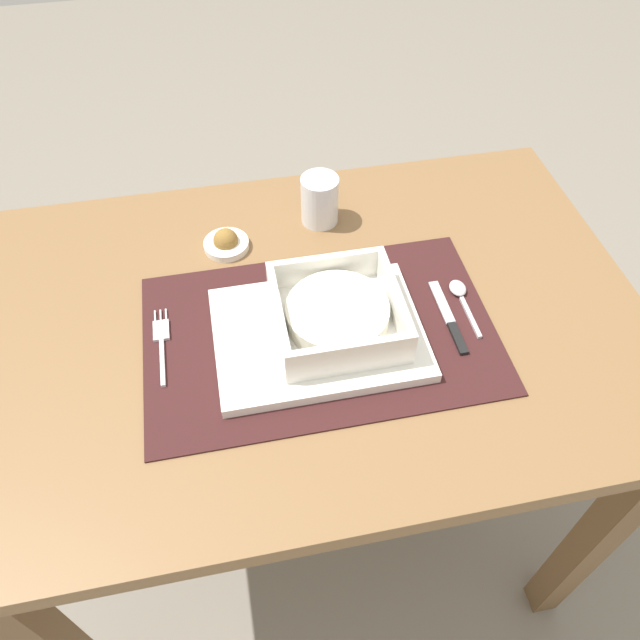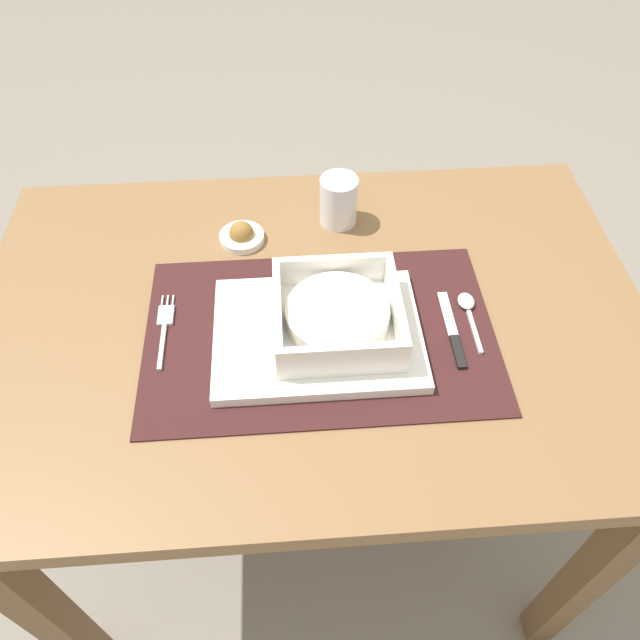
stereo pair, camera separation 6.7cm
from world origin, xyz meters
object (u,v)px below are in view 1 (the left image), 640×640
object	(u,v)px
dining_table	(309,359)
butter_knife	(450,321)
porridge_bowl	(337,315)
condiment_saucer	(226,243)
fork	(162,340)
drinking_glass	(320,202)
spoon	(460,294)

from	to	relation	value
dining_table	butter_knife	xyz separation A→B (m)	(0.19, -0.06, 0.11)
porridge_bowl	condiment_saucer	size ratio (longest dim) A/B	2.37
porridge_bowl	fork	bearing A→B (deg)	172.39
fork	butter_knife	bearing A→B (deg)	-10.07
drinking_glass	spoon	bearing A→B (deg)	-51.71
dining_table	spoon	xyz separation A→B (m)	(0.22, -0.01, 0.11)
porridge_bowl	butter_knife	size ratio (longest dim) A/B	1.23
dining_table	porridge_bowl	xyz separation A→B (m)	(0.03, -0.04, 0.15)
dining_table	fork	size ratio (longest dim) A/B	7.27
porridge_bowl	spoon	bearing A→B (deg)	9.32
condiment_saucer	spoon	bearing A→B (deg)	-28.22
condiment_saucer	dining_table	bearing A→B (deg)	-58.11
porridge_bowl	butter_knife	world-z (taller)	porridge_bowl
dining_table	drinking_glass	xyz separation A→B (m)	(0.06, 0.20, 0.14)
fork	porridge_bowl	bearing A→B (deg)	-11.21
spoon	drinking_glass	distance (m)	0.27
dining_table	drinking_glass	size ratio (longest dim) A/B	11.95
spoon	drinking_glass	bearing A→B (deg)	125.30
spoon	butter_knife	xyz separation A→B (m)	(-0.03, -0.04, -0.00)
butter_knife	condiment_saucer	size ratio (longest dim) A/B	1.93
drinking_glass	porridge_bowl	bearing A→B (deg)	-95.65
fork	drinking_glass	size ratio (longest dim) A/B	1.64
dining_table	condiment_saucer	world-z (taller)	condiment_saucer
dining_table	porridge_bowl	bearing A→B (deg)	-53.21
porridge_bowl	spoon	xyz separation A→B (m)	(0.19, 0.03, -0.03)
butter_knife	fork	bearing A→B (deg)	168.98
dining_table	butter_knife	world-z (taller)	butter_knife
porridge_bowl	drinking_glass	bearing A→B (deg)	84.35
dining_table	fork	world-z (taller)	fork
drinking_glass	dining_table	bearing A→B (deg)	-105.72
fork	condiment_saucer	xyz separation A→B (m)	(0.11, 0.17, 0.00)
porridge_bowl	drinking_glass	xyz separation A→B (m)	(0.02, 0.24, -0.00)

